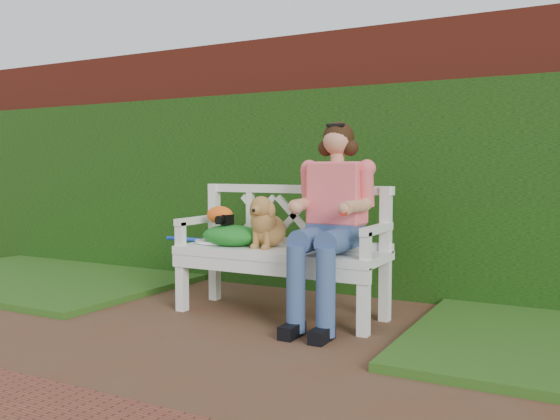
% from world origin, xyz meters
% --- Properties ---
extents(ground, '(60.00, 60.00, 0.00)m').
position_xyz_m(ground, '(0.00, 0.00, 0.00)').
color(ground, '#592F1E').
extents(brick_wall, '(10.00, 0.30, 2.20)m').
position_xyz_m(brick_wall, '(0.00, 1.90, 1.10)').
color(brick_wall, maroon).
rests_on(brick_wall, ground).
extents(ivy_hedge, '(10.00, 0.18, 1.70)m').
position_xyz_m(ivy_hedge, '(0.00, 1.68, 0.85)').
color(ivy_hedge, '#295B15').
rests_on(ivy_hedge, ground).
extents(grass_left, '(2.60, 2.00, 0.05)m').
position_xyz_m(grass_left, '(-2.40, 0.90, 0.03)').
color(grass_left, '#234E1A').
rests_on(grass_left, ground).
extents(garden_bench, '(1.64, 0.78, 0.48)m').
position_xyz_m(garden_bench, '(0.15, 0.72, 0.24)').
color(garden_bench, white).
rests_on(garden_bench, ground).
extents(seated_woman, '(0.64, 0.80, 1.30)m').
position_xyz_m(seated_woman, '(0.57, 0.70, 0.65)').
color(seated_woman, '#E84069').
rests_on(seated_woman, ground).
extents(dog, '(0.32, 0.39, 0.37)m').
position_xyz_m(dog, '(0.04, 0.73, 0.67)').
color(dog, '#B47625').
rests_on(dog, garden_bench).
extents(tennis_racket, '(0.73, 0.45, 0.03)m').
position_xyz_m(tennis_racket, '(-0.42, 0.73, 0.50)').
color(tennis_racket, silver).
rests_on(tennis_racket, garden_bench).
extents(green_bag, '(0.48, 0.40, 0.15)m').
position_xyz_m(green_bag, '(-0.24, 0.70, 0.56)').
color(green_bag, green).
rests_on(green_bag, garden_bench).
extents(camera_item, '(0.12, 0.10, 0.07)m').
position_xyz_m(camera_item, '(-0.29, 0.68, 0.67)').
color(camera_item, black).
rests_on(camera_item, green_bag).
extents(baseball_glove, '(0.24, 0.21, 0.13)m').
position_xyz_m(baseball_glove, '(-0.35, 0.70, 0.70)').
color(baseball_glove, '#F45D16').
rests_on(baseball_glove, green_bag).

